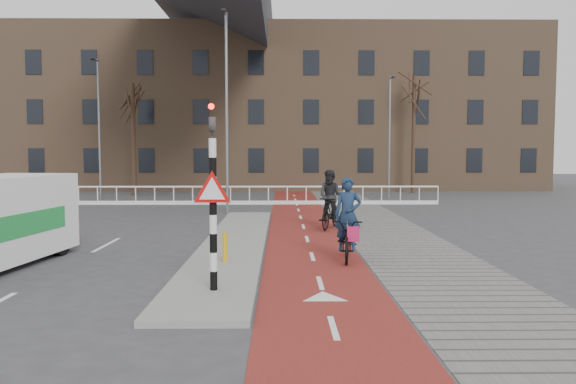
{
  "coord_description": "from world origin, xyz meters",
  "views": [
    {
      "loc": [
        0.69,
        -12.55,
        2.73
      ],
      "look_at": [
        0.9,
        5.0,
        1.5
      ],
      "focal_mm": 35.0,
      "sensor_mm": 36.0,
      "label": 1
    }
  ],
  "objects": [
    {
      "name": "tree_mid",
      "position": [
        -8.75,
        23.43,
        3.55
      ],
      "size": [
        0.28,
        0.28,
        7.1
      ],
      "primitive_type": "cylinder",
      "color": "black",
      "rests_on": "ground"
    },
    {
      "name": "sidewalk",
      "position": [
        4.3,
        10.0,
        0.01
      ],
      "size": [
        3.0,
        60.0,
        0.01
      ],
      "primitive_type": "cube",
      "color": "slate",
      "rests_on": "ground"
    },
    {
      "name": "cyclist_near",
      "position": [
        2.37,
        1.53,
        0.71
      ],
      "size": [
        0.96,
        2.1,
        2.1
      ],
      "rotation": [
        0.0,
        0.0,
        -0.13
      ],
      "color": "black",
      "rests_on": "bike_lane"
    },
    {
      "name": "streetlight_left",
      "position": [
        -10.02,
        20.69,
        4.09
      ],
      "size": [
        0.12,
        0.12,
        8.17
      ],
      "primitive_type": "cylinder",
      "color": "slate",
      "rests_on": "ground"
    },
    {
      "name": "ground",
      "position": [
        0.0,
        0.0,
        0.0
      ],
      "size": [
        120.0,
        120.0,
        0.0
      ],
      "primitive_type": "plane",
      "color": "#38383A",
      "rests_on": "ground"
    },
    {
      "name": "cyclist_far",
      "position": [
        2.45,
        7.34,
        0.88
      ],
      "size": [
        1.25,
        2.05,
        2.11
      ],
      "rotation": [
        0.0,
        0.0,
        -0.38
      ],
      "color": "black",
      "rests_on": "bike_lane"
    },
    {
      "name": "townhouse_row",
      "position": [
        -3.0,
        32.0,
        7.81
      ],
      "size": [
        46.0,
        10.0,
        15.9
      ],
      "color": "#7F6047",
      "rests_on": "ground"
    },
    {
      "name": "bike_lane",
      "position": [
        1.5,
        10.0,
        0.01
      ],
      "size": [
        2.5,
        60.0,
        0.01
      ],
      "primitive_type": "cube",
      "color": "maroon",
      "rests_on": "ground"
    },
    {
      "name": "streetlight_right",
      "position": [
        7.16,
        21.07,
        3.62
      ],
      "size": [
        0.12,
        0.12,
        7.25
      ],
      "primitive_type": "cylinder",
      "color": "slate",
      "rests_on": "ground"
    },
    {
      "name": "streetlight_near",
      "position": [
        -1.76,
        12.81,
        4.47
      ],
      "size": [
        0.12,
        0.12,
        8.94
      ],
      "primitive_type": "cylinder",
      "color": "slate",
      "rests_on": "ground"
    },
    {
      "name": "bollard",
      "position": [
        -0.66,
        0.72,
        0.47
      ],
      "size": [
        0.12,
        0.12,
        0.71
      ],
      "primitive_type": "cylinder",
      "color": "#CE9F0B",
      "rests_on": "curb_island"
    },
    {
      "name": "traffic_signal",
      "position": [
        -0.6,
        -2.02,
        1.99
      ],
      "size": [
        0.8,
        0.8,
        3.68
      ],
      "color": "black",
      "rests_on": "curb_island"
    },
    {
      "name": "tree_right",
      "position": [
        9.62,
        25.36,
        3.95
      ],
      "size": [
        0.24,
        0.24,
        7.9
      ],
      "primitive_type": "cylinder",
      "color": "black",
      "rests_on": "ground"
    },
    {
      "name": "curb_island",
      "position": [
        -0.7,
        4.0,
        0.06
      ],
      "size": [
        1.8,
        16.0,
        0.12
      ],
      "primitive_type": "cube",
      "color": "gray",
      "rests_on": "ground"
    },
    {
      "name": "railing",
      "position": [
        -5.0,
        17.0,
        0.31
      ],
      "size": [
        28.0,
        0.1,
        0.99
      ],
      "color": "silver",
      "rests_on": "ground"
    }
  ]
}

